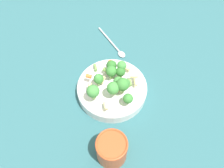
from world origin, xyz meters
The scene contains 5 objects.
ground_plane centered at (0.00, 0.00, 0.00)m, with size 3.00×3.00×0.00m, color #2D6066.
bowl centered at (0.00, 0.00, 0.02)m, with size 0.24×0.24×0.04m.
pasta_salad centered at (0.00, 0.00, 0.08)m, with size 0.20×0.18×0.07m.
cup centered at (0.22, 0.03, 0.05)m, with size 0.09×0.09×0.10m.
spoon centered at (-0.22, -0.02, 0.01)m, with size 0.16×0.14×0.01m.
Camera 1 is at (0.41, 0.06, 0.66)m, focal length 35.00 mm.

